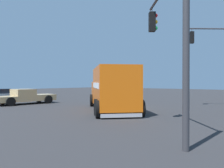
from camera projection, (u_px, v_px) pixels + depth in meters
The scene contains 4 objects.
ground_plane at pixel (121, 108), 17.25m from camera, with size 100.00×100.00×0.00m, color #2B2B2D.
delivery_truck at pixel (112, 89), 15.43m from camera, with size 7.35×7.03×2.99m.
traffic_light_secondary at pixel (170, 28), 8.00m from camera, with size 3.34×3.77×5.96m.
pickup_tan at pixel (25, 96), 20.34m from camera, with size 2.73×5.40×1.38m.
Camera 1 is at (-10.34, 13.80, 2.02)m, focal length 35.47 mm.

